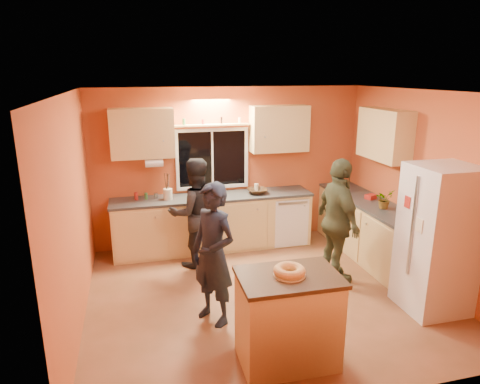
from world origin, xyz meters
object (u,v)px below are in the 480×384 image
object	(u,v)px
person_left	(213,254)
person_center	(195,213)
person_right	(338,222)
refrigerator	(438,239)
island	(288,318)

from	to	relation	value
person_left	person_center	xyz separation A→B (m)	(0.03, 1.56, -0.01)
person_center	person_left	bearing A→B (deg)	80.75
person_center	person_right	bearing A→B (deg)	142.95
refrigerator	island	distance (m)	2.19
refrigerator	person_right	size ratio (longest dim) A/B	1.04
refrigerator	person_left	xyz separation A→B (m)	(-2.65, 0.39, -0.07)
island	refrigerator	bearing A→B (deg)	15.17
person_left	person_center	distance (m)	1.56
refrigerator	person_right	bearing A→B (deg)	130.46
person_right	person_left	bearing A→B (deg)	106.48
refrigerator	island	bearing A→B (deg)	-165.98
refrigerator	person_left	distance (m)	2.68
refrigerator	person_left	world-z (taller)	refrigerator
refrigerator	person_center	distance (m)	3.27
island	person_left	bearing A→B (deg)	122.90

